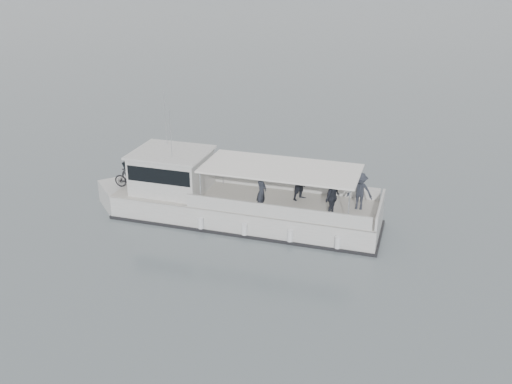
# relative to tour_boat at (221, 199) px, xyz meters

# --- Properties ---
(ground) EXTENTS (1400.00, 1400.00, 0.00)m
(ground) POSITION_rel_tour_boat_xyz_m (1.79, 3.30, -1.02)
(ground) COLOR slate
(ground) RESTS_ON ground
(tour_boat) EXTENTS (14.90, 4.85, 6.20)m
(tour_boat) POSITION_rel_tour_boat_xyz_m (0.00, 0.00, 0.00)
(tour_boat) COLOR silver
(tour_boat) RESTS_ON ground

